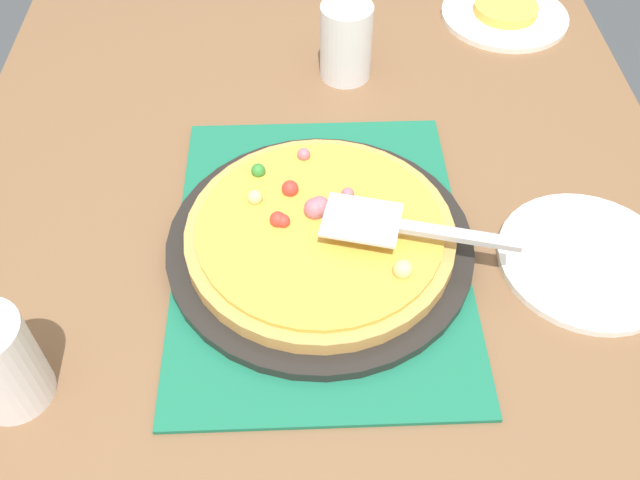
# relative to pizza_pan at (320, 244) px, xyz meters

# --- Properties ---
(dining_table) EXTENTS (1.40, 1.00, 0.75)m
(dining_table) POSITION_rel_pizza_pan_xyz_m (0.00, 0.00, -0.12)
(dining_table) COLOR brown
(dining_table) RESTS_ON ground_plane
(placemat) EXTENTS (0.48, 0.36, 0.01)m
(placemat) POSITION_rel_pizza_pan_xyz_m (0.00, 0.00, -0.01)
(placemat) COLOR #196B4C
(placemat) RESTS_ON dining_table
(pizza_pan) EXTENTS (0.38, 0.38, 0.01)m
(pizza_pan) POSITION_rel_pizza_pan_xyz_m (0.00, 0.00, 0.00)
(pizza_pan) COLOR black
(pizza_pan) RESTS_ON placemat
(pizza) EXTENTS (0.33, 0.33, 0.05)m
(pizza) POSITION_rel_pizza_pan_xyz_m (-0.00, -0.00, 0.02)
(pizza) COLOR tan
(pizza) RESTS_ON pizza_pan
(plate_near_left) EXTENTS (0.22, 0.22, 0.01)m
(plate_near_left) POSITION_rel_pizza_pan_xyz_m (-0.52, 0.34, -0.01)
(plate_near_left) COLOR white
(plate_near_left) RESTS_ON dining_table
(plate_side) EXTENTS (0.22, 0.22, 0.01)m
(plate_side) POSITION_rel_pizza_pan_xyz_m (0.03, 0.33, -0.01)
(plate_side) COLOR white
(plate_side) RESTS_ON dining_table
(served_slice_left) EXTENTS (0.11, 0.11, 0.02)m
(served_slice_left) POSITION_rel_pizza_pan_xyz_m (-0.52, 0.34, 0.01)
(served_slice_left) COLOR #EAB747
(served_slice_left) RESTS_ON plate_near_left
(cup_near) EXTENTS (0.08, 0.08, 0.12)m
(cup_near) POSITION_rel_pizza_pan_xyz_m (-0.37, 0.05, 0.05)
(cup_near) COLOR white
(cup_near) RESTS_ON dining_table
(pizza_server) EXTENTS (0.10, 0.23, 0.01)m
(pizza_server) POSITION_rel_pizza_pan_xyz_m (0.02, 0.09, 0.06)
(pizza_server) COLOR silver
(pizza_server) RESTS_ON pizza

